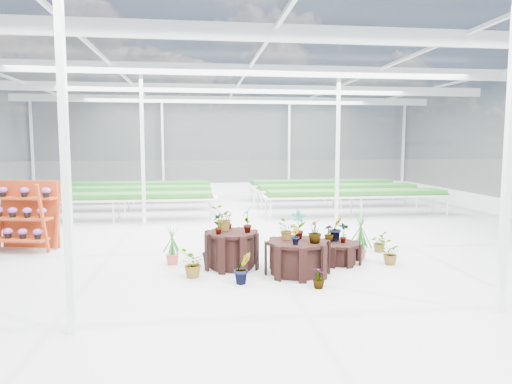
{
  "coord_description": "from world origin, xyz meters",
  "views": [
    {
      "loc": [
        -1.34,
        -9.95,
        2.45
      ],
      "look_at": [
        0.02,
        0.9,
        1.3
      ],
      "focal_mm": 32.0,
      "sensor_mm": 36.0,
      "label": 1
    }
  ],
  "objects": [
    {
      "name": "shelf_rack",
      "position": [
        -5.4,
        0.98,
        0.8
      ],
      "size": [
        1.66,
        1.13,
        1.6
      ],
      "primitive_type": null,
      "rotation": [
        0.0,
        0.0,
        -0.24
      ],
      "color": "#9A3111",
      "rests_on": "ground"
    },
    {
      "name": "nursery_benches",
      "position": [
        0.0,
        7.2,
        0.42
      ],
      "size": [
        16.0,
        7.0,
        0.84
      ],
      "primitive_type": null,
      "color": "silver",
      "rests_on": "ground"
    },
    {
      "name": "greenhouse_shell",
      "position": [
        0.0,
        0.0,
        2.25
      ],
      "size": [
        18.0,
        24.0,
        4.5
      ],
      "primitive_type": null,
      "color": "white",
      "rests_on": "ground"
    },
    {
      "name": "plinth_mid",
      "position": [
        0.48,
        -1.68,
        0.32
      ],
      "size": [
        1.26,
        1.26,
        0.63
      ],
      "primitive_type": "cylinder",
      "rotation": [
        0.0,
        0.0,
        -0.05
      ],
      "color": "black",
      "rests_on": "ground"
    },
    {
      "name": "plinth_low",
      "position": [
        1.48,
        -0.98,
        0.21
      ],
      "size": [
        1.16,
        1.16,
        0.43
      ],
      "primitive_type": "cylinder",
      "rotation": [
        0.0,
        0.0,
        0.26
      ],
      "color": "black",
      "rests_on": "ground"
    },
    {
      "name": "nursery_plants",
      "position": [
        0.31,
        -0.97,
        0.52
      ],
      "size": [
        5.07,
        2.84,
        1.28
      ],
      "color": "#266926",
      "rests_on": "ground"
    },
    {
      "name": "steel_frame",
      "position": [
        0.0,
        0.0,
        2.25
      ],
      "size": [
        18.0,
        24.0,
        4.5
      ],
      "primitive_type": null,
      "color": "silver",
      "rests_on": "ground"
    },
    {
      "name": "plinth_tall",
      "position": [
        -0.72,
        -1.08,
        0.36
      ],
      "size": [
        1.36,
        1.36,
        0.72
      ],
      "primitive_type": "cylinder",
      "rotation": [
        0.0,
        0.0,
        0.35
      ],
      "color": "black",
      "rests_on": "ground"
    },
    {
      "name": "ground_plane",
      "position": [
        0.0,
        0.0,
        0.0
      ],
      "size": [
        24.0,
        24.0,
        0.0
      ],
      "primitive_type": "plane",
      "color": "gray",
      "rests_on": "ground"
    }
  ]
}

